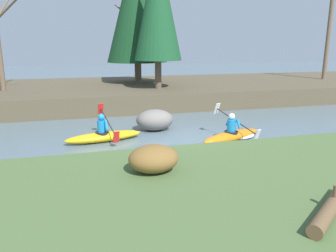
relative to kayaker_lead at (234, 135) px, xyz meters
name	(u,v)px	position (x,y,z in m)	size (l,w,h in m)	color
ground_plane	(172,142)	(-2.20, 0.37, -0.20)	(90.00, 90.00, 0.00)	slate
riverbank_near	(267,222)	(-2.20, -5.76, 0.12)	(44.00, 7.50, 0.63)	#4C6638
riverbank_far	(131,92)	(-2.20, 9.85, 0.28)	(44.00, 9.72, 0.96)	brown
conifer_tree_left	(136,6)	(-1.65, 10.49, 5.42)	(3.74, 3.74, 8.04)	brown
conifer_tree_mid_left	(158,2)	(-1.03, 7.40, 5.30)	(2.57, 2.57, 7.58)	brown
bare_tree_mid_downstream	(139,44)	(-1.30, 11.73, 3.17)	(2.86, 2.82, 5.12)	brown
bare_tree_downstream	(329,27)	(11.37, 9.28, 4.30)	(4.12, 4.07, 7.52)	brown
shrub_clump_nearest	(154,159)	(-3.78, -3.71, 0.73)	(1.10, 0.92, 0.60)	brown
kayaker_lead	(234,135)	(0.00, 0.00, 0.00)	(2.73, 1.98, 1.20)	orange
kayaker_middle	(104,135)	(-4.51, 1.04, 0.02)	(2.79, 2.06, 1.20)	yellow
boulder_midstream	(155,120)	(-2.44, 2.11, 0.22)	(1.48, 1.16, 0.84)	slate
driftwood_log	(331,207)	(-1.38, -6.29, 0.56)	(1.67, 1.32, 0.44)	brown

